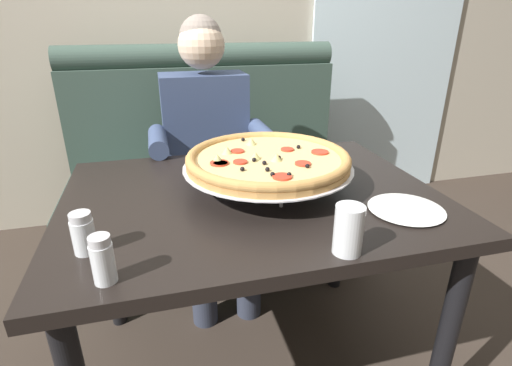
# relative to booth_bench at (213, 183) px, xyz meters

# --- Properties ---
(ground_plane) EXTENTS (16.00, 16.00, 0.00)m
(ground_plane) POSITION_rel_booth_bench_xyz_m (0.00, -0.91, -0.40)
(ground_plane) COLOR #382D26
(booth_bench) EXTENTS (1.52, 0.78, 1.13)m
(booth_bench) POSITION_rel_booth_bench_xyz_m (0.00, 0.00, 0.00)
(booth_bench) COLOR #384C42
(booth_bench) RESTS_ON ground_plane
(dining_table) EXTENTS (1.19, 0.88, 0.74)m
(dining_table) POSITION_rel_booth_bench_xyz_m (0.00, -0.91, 0.25)
(dining_table) COLOR black
(dining_table) RESTS_ON ground_plane
(diner_main) EXTENTS (0.54, 0.64, 1.27)m
(diner_main) POSITION_rel_booth_bench_xyz_m (-0.05, -0.27, 0.31)
(diner_main) COLOR #2D3342
(diner_main) RESTS_ON ground_plane
(pizza) EXTENTS (0.55, 0.55, 0.13)m
(pizza) POSITION_rel_booth_bench_xyz_m (0.06, -0.88, 0.44)
(pizza) COLOR silver
(pizza) RESTS_ON dining_table
(shaker_oregano) EXTENTS (0.05, 0.05, 0.10)m
(shaker_oregano) POSITION_rel_booth_bench_xyz_m (-0.47, -1.14, 0.38)
(shaker_oregano) COLOR white
(shaker_oregano) RESTS_ON dining_table
(shaker_pepper_flakes) EXTENTS (0.05, 0.05, 0.11)m
(shaker_pepper_flakes) POSITION_rel_booth_bench_xyz_m (-0.42, -1.28, 0.38)
(shaker_pepper_flakes) COLOR white
(shaker_pepper_flakes) RESTS_ON dining_table
(plate_near_left) EXTENTS (0.22, 0.22, 0.02)m
(plate_near_left) POSITION_rel_booth_bench_xyz_m (0.41, -1.15, 0.35)
(plate_near_left) COLOR white
(plate_near_left) RESTS_ON dining_table
(drinking_glass) EXTENTS (0.07, 0.07, 0.12)m
(drinking_glass) POSITION_rel_booth_bench_xyz_m (0.14, -1.30, 0.39)
(drinking_glass) COLOR silver
(drinking_glass) RESTS_ON dining_table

